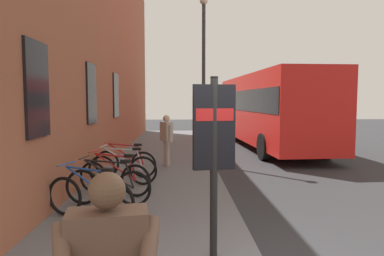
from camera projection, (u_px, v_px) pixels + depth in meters
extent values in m
plane|color=#2D2D30|center=(252.00, 176.00, 10.04)|extent=(60.00, 60.00, 0.00)
cube|color=slate|center=(162.00, 163.00, 11.93)|extent=(24.00, 3.50, 0.12)
cube|color=#9E563D|center=(106.00, 40.00, 12.51)|extent=(22.00, 0.60, 8.83)
cube|color=black|center=(37.00, 89.00, 5.71)|extent=(0.90, 0.06, 1.60)
cube|color=black|center=(91.00, 93.00, 9.19)|extent=(0.90, 0.06, 1.60)
cube|color=black|center=(116.00, 95.00, 12.68)|extent=(0.90, 0.06, 1.60)
torus|color=black|center=(65.00, 196.00, 6.24)|extent=(0.30, 0.70, 0.72)
torus|color=black|center=(116.00, 201.00, 5.93)|extent=(0.30, 0.70, 0.72)
cylinder|color=#1E4CA5|center=(90.00, 184.00, 6.05)|extent=(0.37, 0.97, 0.58)
cylinder|color=#1E4CA5|center=(86.00, 169.00, 6.06)|extent=(0.32, 0.82, 0.09)
cylinder|color=#1E4CA5|center=(112.00, 187.00, 5.93)|extent=(0.10, 0.19, 0.51)
cube|color=black|center=(108.00, 170.00, 5.93)|extent=(0.16, 0.22, 0.06)
cylinder|color=#1E4CA5|center=(66.00, 164.00, 6.18)|extent=(0.46, 0.18, 0.02)
torus|color=black|center=(83.00, 187.00, 6.91)|extent=(0.16, 0.72, 0.72)
torus|color=black|center=(134.00, 188.00, 6.80)|extent=(0.16, 0.72, 0.72)
cylinder|color=black|center=(109.00, 174.00, 6.83)|extent=(0.18, 1.01, 0.58)
cylinder|color=black|center=(105.00, 162.00, 6.82)|extent=(0.16, 0.85, 0.09)
cylinder|color=black|center=(130.00, 176.00, 6.79)|extent=(0.06, 0.19, 0.51)
cube|color=black|center=(126.00, 161.00, 6.77)|extent=(0.13, 0.21, 0.06)
cylinder|color=black|center=(84.00, 157.00, 6.86)|extent=(0.48, 0.09, 0.02)
torus|color=black|center=(93.00, 177.00, 7.77)|extent=(0.29, 0.70, 0.72)
torus|color=black|center=(136.00, 181.00, 7.46)|extent=(0.29, 0.70, 0.72)
cylinder|color=#B21E1E|center=(115.00, 167.00, 7.59)|extent=(0.36, 0.97, 0.58)
cylinder|color=#B21E1E|center=(112.00, 155.00, 7.59)|extent=(0.31, 0.82, 0.09)
cylinder|color=#B21E1E|center=(132.00, 169.00, 7.47)|extent=(0.09, 0.19, 0.51)
cube|color=black|center=(129.00, 156.00, 7.46)|extent=(0.16, 0.22, 0.06)
cylinder|color=#B21E1E|center=(95.00, 151.00, 7.71)|extent=(0.46, 0.18, 0.02)
torus|color=black|center=(102.00, 170.00, 8.63)|extent=(0.16, 0.72, 0.72)
torus|color=black|center=(143.00, 171.00, 8.52)|extent=(0.16, 0.72, 0.72)
cylinder|color=silver|center=(123.00, 159.00, 8.55)|extent=(0.17, 1.01, 0.58)
cylinder|color=silver|center=(120.00, 149.00, 8.54)|extent=(0.15, 0.85, 0.09)
cylinder|color=silver|center=(140.00, 161.00, 8.51)|extent=(0.06, 0.19, 0.51)
cube|color=black|center=(137.00, 149.00, 8.49)|extent=(0.13, 0.21, 0.06)
cylinder|color=silver|center=(103.00, 146.00, 8.58)|extent=(0.48, 0.09, 0.02)
torus|color=black|center=(107.00, 163.00, 9.48)|extent=(0.20, 0.72, 0.72)
torus|color=black|center=(143.00, 165.00, 9.31)|extent=(0.20, 0.72, 0.72)
cylinder|color=#B21E1E|center=(126.00, 154.00, 9.37)|extent=(0.23, 1.01, 0.58)
cylinder|color=#B21E1E|center=(123.00, 145.00, 9.36)|extent=(0.20, 0.84, 0.09)
cylinder|color=#B21E1E|center=(141.00, 155.00, 9.31)|extent=(0.07, 0.19, 0.51)
cube|color=black|center=(138.00, 145.00, 9.29)|extent=(0.14, 0.22, 0.06)
cylinder|color=#B21E1E|center=(108.00, 142.00, 9.42)|extent=(0.48, 0.12, 0.02)
cylinder|color=black|center=(214.00, 169.00, 4.47)|extent=(0.10, 0.10, 2.40)
cube|color=black|center=(214.00, 127.00, 4.43)|extent=(0.16, 0.56, 1.10)
cube|color=red|center=(214.00, 115.00, 4.42)|extent=(0.16, 0.50, 0.16)
cube|color=red|center=(268.00, 108.00, 16.05)|extent=(10.61, 3.03, 3.00)
cube|color=black|center=(268.00, 100.00, 16.02)|extent=(10.41, 3.06, 0.90)
cylinder|color=black|center=(326.00, 146.00, 12.92)|extent=(1.01, 0.30, 1.00)
cylinder|color=black|center=(263.00, 147.00, 12.72)|extent=(1.01, 0.30, 1.00)
cylinder|color=black|center=(270.00, 131.00, 19.60)|extent=(1.01, 0.30, 1.00)
cylinder|color=black|center=(229.00, 131.00, 19.39)|extent=(1.01, 0.30, 1.00)
cylinder|color=#B2A599|center=(168.00, 154.00, 10.96)|extent=(0.12, 0.12, 0.80)
cylinder|color=#B2A599|center=(165.00, 153.00, 11.11)|extent=(0.12, 0.12, 0.80)
cube|color=#B2A599|center=(166.00, 132.00, 10.98)|extent=(0.52, 0.44, 0.60)
sphere|color=#D8AD8C|center=(166.00, 118.00, 10.94)|extent=(0.22, 0.22, 0.22)
cylinder|color=#B2A599|center=(170.00, 133.00, 10.76)|extent=(0.09, 0.09, 0.53)
cylinder|color=#B2A599|center=(163.00, 132.00, 11.20)|extent=(0.09, 0.09, 0.53)
sphere|color=brown|center=(107.00, 191.00, 2.04)|extent=(0.22, 0.22, 0.22)
cylinder|color=brown|center=(148.00, 255.00, 1.93)|extent=(0.44, 0.12, 0.34)
cylinder|color=#333338|center=(204.00, 84.00, 11.78)|extent=(0.12, 0.12, 5.33)
sphere|color=silver|center=(204.00, 0.00, 11.56)|extent=(0.28, 0.28, 0.28)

